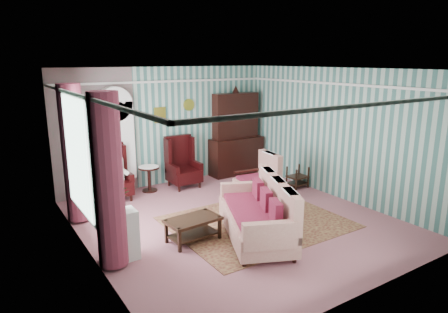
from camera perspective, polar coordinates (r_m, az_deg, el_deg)
floor at (r=7.91m, az=1.62°, el=-9.13°), size 6.00×6.00×0.00m
room_shell at (r=7.19m, az=-3.15°, el=5.18°), size 5.53×6.02×2.91m
bookcase at (r=9.47m, az=-15.04°, el=1.36°), size 0.80×0.28×2.24m
dresser_hutch at (r=10.77m, az=1.80°, el=3.61°), size 1.50×0.56×2.36m
wingback_left at (r=9.15m, az=-15.56°, el=-2.29°), size 0.76×0.80×1.25m
wingback_right at (r=9.79m, az=-5.78°, el=-0.82°), size 0.76×0.80×1.25m
seated_woman at (r=9.16m, az=-15.55°, el=-2.50°), size 0.44×0.40×1.18m
round_side_table at (r=9.67m, az=-10.63°, el=-3.18°), size 0.50×0.50×0.60m
nest_table at (r=9.96m, az=10.45°, el=-2.85°), size 0.45×0.38×0.54m
plant_stand at (r=6.53m, az=-14.74°, el=-10.92°), size 0.55×0.35×0.80m
rug at (r=7.85m, az=4.70°, el=-9.32°), size 3.20×2.60×0.01m
sofa at (r=7.00m, az=4.49°, el=-7.54°), size 1.69×2.33×1.08m
floral_armchair at (r=8.81m, az=4.70°, el=-3.71°), size 0.93×0.99×0.87m
coffee_table at (r=7.03m, az=-4.42°, el=-10.36°), size 0.97×0.61×0.42m
potted_plant_a at (r=6.20m, az=-15.21°, el=-6.00°), size 0.51×0.47×0.46m
potted_plant_b at (r=6.43m, az=-15.04°, el=-5.21°), size 0.33×0.30×0.48m
potted_plant_c at (r=6.37m, az=-15.73°, el=-5.65°), size 0.28×0.28×0.43m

